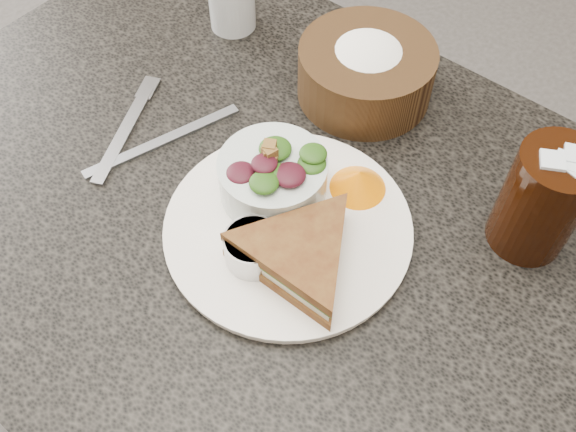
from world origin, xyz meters
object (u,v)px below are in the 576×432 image
(dressing_ramekin, at_px, (253,248))
(bread_basket, at_px, (367,64))
(salad_bowl, at_px, (273,172))
(cola_glass, at_px, (544,197))
(sandwich, at_px, (300,255))
(dining_table, at_px, (272,339))
(dinner_plate, at_px, (288,228))

(dressing_ramekin, relative_size, bread_basket, 0.35)
(salad_bowl, relative_size, cola_glass, 0.85)
(sandwich, distance_m, dressing_ramekin, 0.05)
(sandwich, height_order, dressing_ramekin, sandwich)
(dining_table, height_order, bread_basket, bread_basket)
(dinner_plate, height_order, salad_bowl, salad_bowl)
(salad_bowl, xyz_separation_m, cola_glass, (0.25, 0.14, 0.02))
(dressing_ramekin, bearing_deg, bread_basket, 101.78)
(dinner_plate, relative_size, salad_bowl, 2.24)
(dining_table, xyz_separation_m, dinner_plate, (0.04, -0.01, 0.38))
(dining_table, distance_m, cola_glass, 0.53)
(bread_basket, relative_size, cola_glass, 1.20)
(sandwich, distance_m, bread_basket, 0.29)
(bread_basket, bearing_deg, dressing_ramekin, -78.22)
(dinner_plate, distance_m, dressing_ramekin, 0.06)
(salad_bowl, height_order, bread_basket, bread_basket)
(dinner_plate, relative_size, dressing_ramekin, 4.44)
(sandwich, bearing_deg, bread_basket, 110.93)
(dining_table, distance_m, dressing_ramekin, 0.41)
(salad_bowl, bearing_deg, sandwich, -34.42)
(dining_table, relative_size, dinner_plate, 3.66)
(cola_glass, bearing_deg, sandwich, -130.25)
(dressing_ramekin, bearing_deg, dinner_plate, 87.63)
(dining_table, distance_m, dinner_plate, 0.38)
(sandwich, xyz_separation_m, cola_glass, (0.17, 0.20, 0.04))
(dinner_plate, relative_size, sandwich, 1.66)
(dining_table, height_order, dinner_plate, dinner_plate)
(dinner_plate, relative_size, bread_basket, 1.57)
(dinner_plate, distance_m, sandwich, 0.06)
(sandwich, distance_m, cola_glass, 0.26)
(cola_glass, bearing_deg, dinner_plate, -141.96)
(dinner_plate, xyz_separation_m, dressing_ramekin, (-0.00, -0.06, 0.02))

